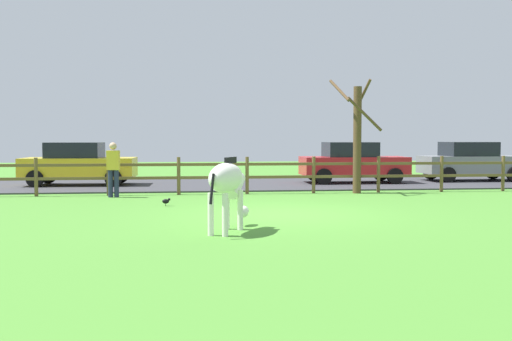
{
  "coord_description": "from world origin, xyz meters",
  "views": [
    {
      "loc": [
        -2.15,
        -13.46,
        1.78
      ],
      "look_at": [
        -0.42,
        1.09,
        0.96
      ],
      "focal_mm": 41.22,
      "sensor_mm": 36.0,
      "label": 1
    }
  ],
  "objects_px": {
    "zebra": "(228,183)",
    "crow_on_grass": "(166,201)",
    "parked_car_grey": "(471,161)",
    "bare_tree": "(357,135)",
    "parked_car_red": "(353,162)",
    "parked_car_yellow": "(78,163)",
    "visitor_near_fence": "(113,167)"
  },
  "relations": [
    {
      "from": "parked_car_grey",
      "to": "visitor_near_fence",
      "type": "xyz_separation_m",
      "value": [
        -13.55,
        -4.58,
        0.06
      ]
    },
    {
      "from": "crow_on_grass",
      "to": "visitor_near_fence",
      "type": "bearing_deg",
      "value": 123.9
    },
    {
      "from": "zebra",
      "to": "parked_car_red",
      "type": "bearing_deg",
      "value": 63.01
    },
    {
      "from": "zebra",
      "to": "crow_on_grass",
      "type": "bearing_deg",
      "value": 106.34
    },
    {
      "from": "zebra",
      "to": "parked_car_yellow",
      "type": "distance_m",
      "value": 11.98
    },
    {
      "from": "parked_car_grey",
      "to": "visitor_near_fence",
      "type": "distance_m",
      "value": 14.3
    },
    {
      "from": "parked_car_grey",
      "to": "visitor_near_fence",
      "type": "bearing_deg",
      "value": -161.34
    },
    {
      "from": "parked_car_yellow",
      "to": "parked_car_red",
      "type": "height_order",
      "value": "same"
    },
    {
      "from": "parked_car_yellow",
      "to": "bare_tree",
      "type": "bearing_deg",
      "value": -22.06
    },
    {
      "from": "bare_tree",
      "to": "parked_car_grey",
      "type": "xyz_separation_m",
      "value": [
        5.97,
        4.2,
        -1.02
      ]
    },
    {
      "from": "zebra",
      "to": "visitor_near_fence",
      "type": "height_order",
      "value": "visitor_near_fence"
    },
    {
      "from": "parked_car_yellow",
      "to": "visitor_near_fence",
      "type": "distance_m",
      "value": 4.52
    },
    {
      "from": "parked_car_yellow",
      "to": "parked_car_red",
      "type": "xyz_separation_m",
      "value": [
        10.28,
        -0.05,
        0.0
      ]
    },
    {
      "from": "crow_on_grass",
      "to": "parked_car_grey",
      "type": "height_order",
      "value": "parked_car_grey"
    },
    {
      "from": "bare_tree",
      "to": "parked_car_yellow",
      "type": "bearing_deg",
      "value": 157.94
    },
    {
      "from": "bare_tree",
      "to": "crow_on_grass",
      "type": "relative_size",
      "value": 17.05
    },
    {
      "from": "parked_car_grey",
      "to": "visitor_near_fence",
      "type": "height_order",
      "value": "visitor_near_fence"
    },
    {
      "from": "bare_tree",
      "to": "parked_car_red",
      "type": "relative_size",
      "value": 0.91
    },
    {
      "from": "zebra",
      "to": "parked_car_red",
      "type": "distance_m",
      "value": 12.32
    },
    {
      "from": "bare_tree",
      "to": "parked_car_grey",
      "type": "height_order",
      "value": "bare_tree"
    },
    {
      "from": "bare_tree",
      "to": "parked_car_yellow",
      "type": "relative_size",
      "value": 0.9
    },
    {
      "from": "parked_car_red",
      "to": "zebra",
      "type": "bearing_deg",
      "value": -116.99
    },
    {
      "from": "crow_on_grass",
      "to": "parked_car_yellow",
      "type": "distance_m",
      "value": 7.45
    },
    {
      "from": "bare_tree",
      "to": "visitor_near_fence",
      "type": "height_order",
      "value": "bare_tree"
    },
    {
      "from": "parked_car_yellow",
      "to": "visitor_near_fence",
      "type": "relative_size",
      "value": 2.48
    },
    {
      "from": "parked_car_red",
      "to": "visitor_near_fence",
      "type": "relative_size",
      "value": 2.45
    },
    {
      "from": "bare_tree",
      "to": "crow_on_grass",
      "type": "xyz_separation_m",
      "value": [
        -5.94,
        -2.82,
        -1.74
      ]
    },
    {
      "from": "zebra",
      "to": "bare_tree",
      "type": "bearing_deg",
      "value": 57.34
    },
    {
      "from": "bare_tree",
      "to": "zebra",
      "type": "bearing_deg",
      "value": -122.66
    },
    {
      "from": "parked_car_yellow",
      "to": "crow_on_grass",
      "type": "bearing_deg",
      "value": -62.82
    },
    {
      "from": "bare_tree",
      "to": "crow_on_grass",
      "type": "height_order",
      "value": "bare_tree"
    },
    {
      "from": "parked_car_yellow",
      "to": "visitor_near_fence",
      "type": "bearing_deg",
      "value": -67.19
    }
  ]
}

